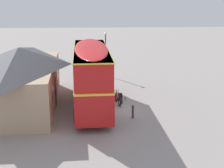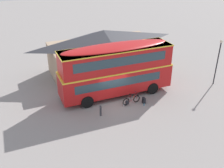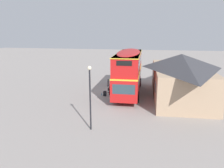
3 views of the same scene
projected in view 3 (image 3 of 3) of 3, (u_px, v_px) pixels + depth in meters
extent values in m
plane|color=gray|center=(116.00, 91.00, 25.51)|extent=(120.00, 120.00, 0.00)
cylinder|color=black|center=(138.00, 97.00, 21.21)|extent=(1.11, 0.32, 1.10)
cylinder|color=black|center=(114.00, 96.00, 21.57)|extent=(1.11, 0.32, 1.10)
cylinder|color=black|center=(140.00, 82.00, 27.29)|extent=(1.11, 0.32, 1.10)
cylinder|color=black|center=(121.00, 82.00, 27.66)|extent=(1.11, 0.32, 1.10)
cube|color=red|center=(128.00, 80.00, 24.20)|extent=(10.31, 2.85, 2.10)
cube|color=yellow|center=(129.00, 70.00, 23.95)|extent=(10.33, 2.87, 0.12)
cube|color=red|center=(129.00, 62.00, 23.71)|extent=(10.00, 2.79, 1.90)
ellipsoid|color=red|center=(129.00, 52.00, 23.47)|extent=(9.79, 2.73, 0.36)
cube|color=#2D424C|center=(124.00, 89.00, 19.26)|extent=(0.13, 2.05, 0.90)
cube|color=black|center=(124.00, 63.00, 18.83)|extent=(0.11, 1.38, 0.44)
cube|color=#2D424C|center=(118.00, 77.00, 24.51)|extent=(7.97, 0.32, 0.76)
cube|color=#2D424C|center=(118.00, 60.00, 23.87)|extent=(8.38, 0.33, 0.80)
cube|color=#2D424C|center=(140.00, 77.00, 24.13)|extent=(7.97, 0.32, 0.76)
cube|color=#2D424C|center=(140.00, 61.00, 23.49)|extent=(8.38, 0.33, 0.80)
cube|color=yellow|center=(129.00, 53.00, 23.50)|extent=(10.10, 2.88, 0.08)
torus|color=black|center=(109.00, 92.00, 23.73)|extent=(0.68, 0.19, 0.68)
torus|color=black|center=(110.00, 89.00, 24.79)|extent=(0.68, 0.19, 0.68)
cylinder|color=#B2B2B7|center=(109.00, 92.00, 23.73)|extent=(0.07, 0.11, 0.05)
cylinder|color=#B2B2B7|center=(110.00, 89.00, 24.79)|extent=(0.07, 0.11, 0.05)
cylinder|color=maroon|center=(109.00, 89.00, 23.95)|extent=(0.50, 0.11, 0.69)
cylinder|color=maroon|center=(109.00, 86.00, 23.94)|extent=(0.61, 0.13, 0.06)
cylinder|color=maroon|center=(110.00, 88.00, 24.24)|extent=(0.18, 0.06, 0.70)
cylinder|color=maroon|center=(110.00, 90.00, 24.53)|extent=(0.57, 0.12, 0.09)
cylinder|color=maroon|center=(110.00, 87.00, 24.51)|extent=(0.45, 0.10, 0.65)
cylinder|color=maroon|center=(109.00, 89.00, 23.69)|extent=(0.10, 0.05, 0.62)
cylinder|color=black|center=(109.00, 86.00, 23.63)|extent=(0.10, 0.46, 0.03)
ellipsoid|color=black|center=(110.00, 84.00, 24.24)|extent=(0.27, 0.14, 0.06)
cube|color=black|center=(108.00, 89.00, 24.77)|extent=(0.30, 0.18, 0.32)
cylinder|color=#D84C33|center=(109.00, 89.00, 23.95)|extent=(0.07, 0.07, 0.18)
cube|color=black|center=(105.00, 94.00, 23.32)|extent=(0.22, 0.33, 0.53)
ellipsoid|color=black|center=(105.00, 91.00, 23.26)|extent=(0.21, 0.31, 0.10)
cube|color=black|center=(105.00, 95.00, 23.22)|extent=(0.04, 0.23, 0.18)
cylinder|color=black|center=(106.00, 93.00, 23.42)|extent=(0.04, 0.04, 0.42)
cylinder|color=black|center=(104.00, 93.00, 23.45)|extent=(0.04, 0.04, 0.42)
cylinder|color=#338CBF|center=(102.00, 94.00, 23.60)|extent=(0.07, 0.07, 0.22)
cylinder|color=black|center=(102.00, 93.00, 23.57)|extent=(0.04, 0.04, 0.03)
cylinder|color=silver|center=(109.00, 91.00, 25.14)|extent=(0.07, 0.07, 0.20)
cylinder|color=black|center=(109.00, 90.00, 25.11)|extent=(0.04, 0.04, 0.03)
cube|color=tan|center=(180.00, 83.00, 22.47)|extent=(11.50, 5.71, 3.25)
pyramid|color=#38383D|center=(181.00, 61.00, 21.93)|extent=(11.91, 6.13, 1.35)
cube|color=#3D2319|center=(154.00, 87.00, 22.99)|extent=(1.10, 0.09, 2.10)
cube|color=#2D424C|center=(153.00, 75.00, 25.52)|extent=(1.10, 0.09, 0.90)
cube|color=#2D424C|center=(155.00, 87.00, 20.11)|extent=(1.10, 0.09, 0.90)
cylinder|color=black|center=(90.00, 101.00, 14.88)|extent=(0.11, 0.11, 4.32)
sphere|color=#F2E5BF|center=(89.00, 68.00, 14.34)|extent=(0.28, 0.28, 0.28)
cylinder|color=#333338|center=(108.00, 83.00, 27.34)|extent=(0.16, 0.16, 0.85)
sphere|color=#333338|center=(108.00, 80.00, 27.23)|extent=(0.16, 0.16, 0.16)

